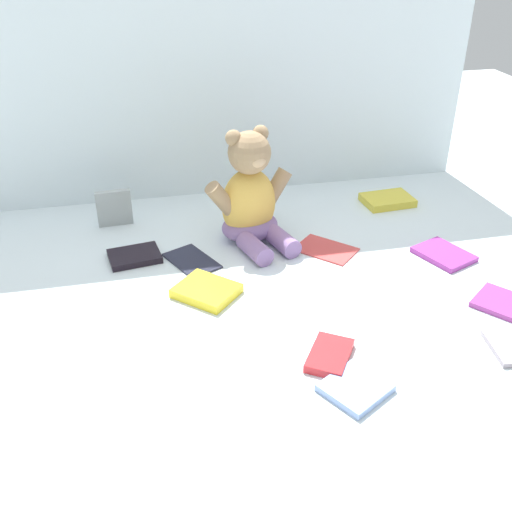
{
  "coord_description": "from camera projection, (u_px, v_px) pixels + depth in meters",
  "views": [
    {
      "loc": [
        -0.2,
        -1.07,
        0.68
      ],
      "look_at": [
        0.02,
        -0.1,
        0.1
      ],
      "focal_mm": 41.59,
      "sensor_mm": 36.0,
      "label": 1
    }
  ],
  "objects": [
    {
      "name": "book_case_8",
      "position": [
        114.0,
        208.0,
        1.45
      ],
      "size": [
        0.09,
        0.03,
        0.1
      ],
      "primitive_type": "cube",
      "rotation": [
        0.11,
        0.0,
        0.07
      ],
      "color": "#9CA3A3",
      "rests_on": "ground_plane"
    },
    {
      "name": "book_case_1",
      "position": [
        444.0,
        254.0,
        1.34
      ],
      "size": [
        0.13,
        0.15,
        0.01
      ],
      "primitive_type": "cube",
      "rotation": [
        0.0,
        0.0,
        0.38
      ],
      "color": "#983292",
      "rests_on": "ground_plane"
    },
    {
      "name": "ground_plane",
      "position": [
        238.0,
        274.0,
        1.28
      ],
      "size": [
        3.2,
        3.2,
        0.0
      ],
      "primitive_type": "plane",
      "color": "silver"
    },
    {
      "name": "book_case_9",
      "position": [
        501.0,
        302.0,
        1.18
      ],
      "size": [
        0.13,
        0.13,
        0.01
      ],
      "primitive_type": "cube",
      "rotation": [
        0.0,
        0.0,
        0.66
      ],
      "color": "#97378B",
      "rests_on": "ground_plane"
    },
    {
      "name": "teddy_bear",
      "position": [
        251.0,
        200.0,
        1.37
      ],
      "size": [
        0.22,
        0.22,
        0.27
      ],
      "rotation": [
        0.0,
        0.0,
        0.29
      ],
      "color": "#E5B24C",
      "rests_on": "ground_plane"
    },
    {
      "name": "book_case_4",
      "position": [
        355.0,
        388.0,
        0.96
      ],
      "size": [
        0.13,
        0.13,
        0.01
      ],
      "primitive_type": "cube",
      "rotation": [
        0.0,
        0.0,
        3.67
      ],
      "color": "#8AA6DD",
      "rests_on": "ground_plane"
    },
    {
      "name": "book_case_10",
      "position": [
        135.0,
        256.0,
        1.33
      ],
      "size": [
        0.12,
        0.1,
        0.01
      ],
      "primitive_type": "cube",
      "rotation": [
        0.0,
        0.0,
        4.86
      ],
      "color": "black",
      "rests_on": "ground_plane"
    },
    {
      "name": "book_case_3",
      "position": [
        206.0,
        291.0,
        1.2
      ],
      "size": [
        0.15,
        0.15,
        0.02
      ],
      "primitive_type": "cube",
      "rotation": [
        0.0,
        0.0,
        0.81
      ],
      "color": "yellow",
      "rests_on": "ground_plane"
    },
    {
      "name": "book_case_2",
      "position": [
        387.0,
        200.0,
        1.58
      ],
      "size": [
        0.13,
        0.1,
        0.02
      ],
      "primitive_type": "cube",
      "rotation": [
        0.0,
        0.0,
        4.78
      ],
      "color": "gold",
      "rests_on": "ground_plane"
    },
    {
      "name": "backdrop_drape",
      "position": [
        202.0,
        62.0,
        1.48
      ],
      "size": [
        1.44,
        0.03,
        0.7
      ],
      "primitive_type": "cube",
      "color": "silver",
      "rests_on": "ground_plane"
    },
    {
      "name": "book_case_5",
      "position": [
        192.0,
        260.0,
        1.32
      ],
      "size": [
        0.13,
        0.15,
        0.01
      ],
      "primitive_type": "cube",
      "rotation": [
        0.0,
        0.0,
        0.44
      ],
      "color": "#1F2032",
      "rests_on": "ground_plane"
    },
    {
      "name": "book_case_7",
      "position": [
        326.0,
        249.0,
        1.37
      ],
      "size": [
        0.16,
        0.16,
        0.01
      ],
      "primitive_type": "cube",
      "rotation": [
        0.0,
        0.0,
        0.77
      ],
      "color": "#C8413F",
      "rests_on": "ground_plane"
    },
    {
      "name": "book_case_6",
      "position": [
        330.0,
        355.0,
        1.03
      ],
      "size": [
        0.11,
        0.12,
        0.02
      ],
      "primitive_type": "cube",
      "rotation": [
        0.0,
        0.0,
        2.56
      ],
      "color": "red",
      "rests_on": "ground_plane"
    }
  ]
}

